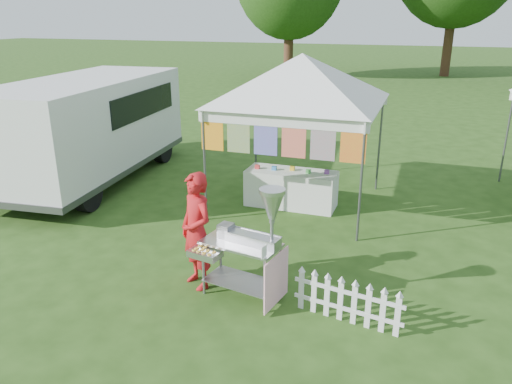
% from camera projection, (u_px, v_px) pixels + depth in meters
% --- Properties ---
extents(ground, '(120.00, 120.00, 0.00)m').
position_uv_depth(ground, '(236.00, 285.00, 7.20)').
color(ground, '#254513').
rests_on(ground, ground).
extents(canopy_main, '(4.24, 4.24, 3.45)m').
position_uv_depth(canopy_main, '(302.00, 54.00, 9.30)').
color(canopy_main, '#59595E').
rests_on(canopy_main, ground).
extents(donut_cart, '(1.28, 0.79, 1.63)m').
position_uv_depth(donut_cart, '(252.00, 235.00, 6.53)').
color(donut_cart, gray).
rests_on(donut_cart, ground).
extents(vendor, '(0.74, 0.68, 1.69)m').
position_uv_depth(vendor, '(197.00, 231.00, 6.94)').
color(vendor, red).
rests_on(vendor, ground).
extents(cargo_van, '(2.74, 5.80, 2.34)m').
position_uv_depth(cargo_van, '(91.00, 126.00, 11.47)').
color(cargo_van, silver).
rests_on(cargo_van, ground).
extents(picket_fence, '(1.42, 0.27, 0.56)m').
position_uv_depth(picket_fence, '(347.00, 302.00, 6.25)').
color(picket_fence, silver).
rests_on(picket_fence, ground).
extents(display_table, '(1.80, 0.70, 0.73)m').
position_uv_depth(display_table, '(291.00, 188.00, 10.07)').
color(display_table, white).
rests_on(display_table, ground).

